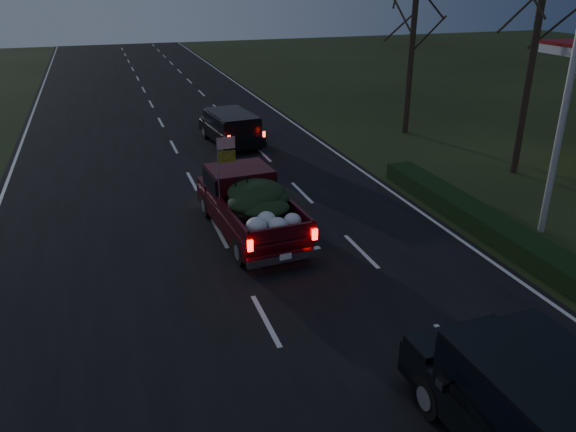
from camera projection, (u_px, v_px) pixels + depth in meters
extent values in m
plane|color=black|center=(266.00, 321.00, 12.88)|extent=(120.00, 120.00, 0.00)
cube|color=black|center=(266.00, 320.00, 12.88)|extent=(14.00, 120.00, 0.02)
cube|color=black|center=(476.00, 217.00, 17.66)|extent=(1.00, 10.00, 0.60)
cylinder|color=silver|center=(569.00, 85.00, 15.63)|extent=(0.20, 0.20, 9.00)
cylinder|color=black|center=(531.00, 64.00, 20.97)|extent=(0.28, 0.28, 8.50)
cylinder|color=black|center=(411.00, 61.00, 27.07)|extent=(0.28, 0.28, 7.00)
cube|color=#3E080F|center=(249.00, 214.00, 17.11)|extent=(2.35, 5.17, 0.56)
cube|color=#3E080F|center=(240.00, 181.00, 17.58)|extent=(1.97, 1.73, 0.91)
cube|color=black|center=(239.00, 178.00, 17.54)|extent=(2.06, 1.64, 0.56)
cube|color=#3E080F|center=(264.00, 221.00, 15.87)|extent=(2.05, 2.94, 0.06)
ellipsoid|color=black|center=(259.00, 200.00, 16.14)|extent=(1.73, 1.92, 0.61)
cylinder|color=gray|center=(218.00, 172.00, 16.21)|extent=(0.03, 0.03, 2.02)
cube|color=red|center=(226.00, 143.00, 15.98)|extent=(0.53, 0.05, 0.34)
cube|color=gold|center=(227.00, 157.00, 16.14)|extent=(0.53, 0.05, 0.34)
cube|color=black|center=(231.00, 132.00, 26.25)|extent=(2.25, 4.49, 0.54)
cube|color=black|center=(232.00, 121.00, 25.82)|extent=(2.02, 3.32, 0.72)
cube|color=black|center=(232.00, 119.00, 25.79)|extent=(2.10, 3.24, 0.43)
cube|color=black|center=(569.00, 413.00, 8.18)|extent=(2.14, 3.86, 0.87)
cube|color=black|center=(571.00, 408.00, 8.15)|extent=(2.25, 3.76, 0.52)
cube|color=black|center=(442.00, 384.00, 8.97)|extent=(0.11, 0.24, 0.17)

